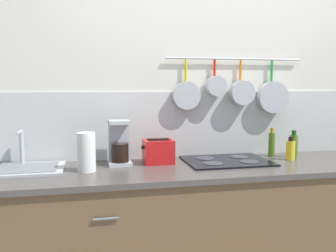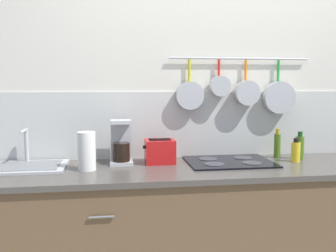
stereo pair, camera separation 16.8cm
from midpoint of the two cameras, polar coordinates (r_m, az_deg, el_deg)
name	(u,v)px [view 2 (the right image)]	position (r m, az deg, el deg)	size (l,w,h in m)	color
wall_back	(212,106)	(2.84, 8.45, 3.10)	(7.20, 0.16, 2.60)	silver
cabinet_base	(225,233)	(2.68, 10.53, -15.75)	(3.24, 0.65, 0.86)	brown
countertop	(226,169)	(2.54, 10.74, -6.40)	(3.28, 0.68, 0.03)	#4C4742
sink_basin	(23,165)	(2.58, -19.57, -5.68)	(0.55, 0.39, 0.24)	#B7BABF
paper_towel_roll	(87,151)	(2.39, -10.33, -3.80)	(0.11, 0.11, 0.24)	white
coffee_maker	(121,146)	(2.56, -5.30, -2.99)	(0.15, 0.17, 0.30)	#B7BABF
toaster	(160,151)	(2.57, 0.62, -3.89)	(0.22, 0.17, 0.17)	red
cooktop	(229,162)	(2.65, 11.13, -5.37)	(0.58, 0.45, 0.01)	black
bottle_olive_oil	(277,145)	(2.89, 17.92, -2.78)	(0.05, 0.05, 0.22)	#4C721E
bottle_sesame_oil	(296,151)	(2.79, 20.53, -3.65)	(0.06, 0.06, 0.17)	yellow
bottle_cooking_wine	(300,147)	(2.90, 21.02, -3.01)	(0.06, 0.06, 0.20)	#4C721E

